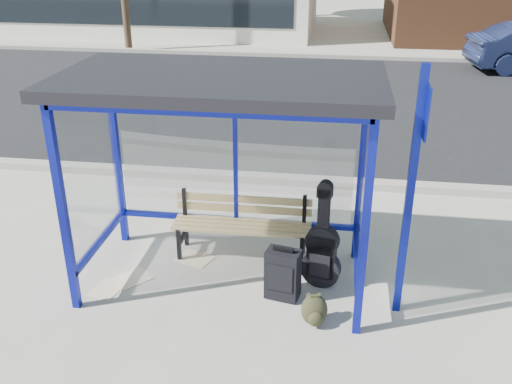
% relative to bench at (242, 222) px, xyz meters
% --- Properties ---
extents(ground, '(120.00, 120.00, 0.00)m').
position_rel_bench_xyz_m(ground, '(-0.10, -0.61, -0.45)').
color(ground, '#B2ADA0').
rests_on(ground, ground).
extents(curb_near, '(60.00, 0.25, 0.12)m').
position_rel_bench_xyz_m(curb_near, '(-0.10, 2.29, -0.39)').
color(curb_near, gray).
rests_on(curb_near, ground).
extents(street_asphalt, '(60.00, 10.00, 0.00)m').
position_rel_bench_xyz_m(street_asphalt, '(-0.10, 7.39, -0.45)').
color(street_asphalt, black).
rests_on(street_asphalt, ground).
extents(curb_far, '(60.00, 0.25, 0.12)m').
position_rel_bench_xyz_m(curb_far, '(-0.10, 12.49, -0.39)').
color(curb_far, gray).
rests_on(curb_far, ground).
extents(far_sidewalk, '(60.00, 4.00, 0.01)m').
position_rel_bench_xyz_m(far_sidewalk, '(-0.10, 14.39, -0.45)').
color(far_sidewalk, '#B2ADA0').
rests_on(far_sidewalk, ground).
extents(bus_shelter, '(3.30, 1.80, 2.42)m').
position_rel_bench_xyz_m(bus_shelter, '(-0.10, -0.54, 1.62)').
color(bus_shelter, '#0C138D').
rests_on(bus_shelter, ground).
extents(bench, '(1.70, 0.44, 0.80)m').
position_rel_bench_xyz_m(bench, '(0.00, 0.00, 0.00)').
color(bench, black).
rests_on(bench, ground).
extents(guitar_bag, '(0.47, 0.22, 1.23)m').
position_rel_bench_xyz_m(guitar_bag, '(1.00, -0.56, -0.00)').
color(guitar_bag, black).
rests_on(guitar_bag, ground).
extents(suitcase, '(0.41, 0.31, 0.64)m').
position_rel_bench_xyz_m(suitcase, '(0.59, -0.86, -0.16)').
color(suitcase, black).
rests_on(suitcase, ground).
extents(backpack, '(0.31, 0.29, 0.33)m').
position_rel_bench_xyz_m(backpack, '(0.97, -1.29, -0.30)').
color(backpack, '#282816').
rests_on(backpack, ground).
extents(sign_post, '(0.10, 0.33, 2.66)m').
position_rel_bench_xyz_m(sign_post, '(1.84, -0.91, 1.04)').
color(sign_post, navy).
rests_on(sign_post, ground).
extents(newspaper_a, '(0.39, 0.45, 0.01)m').
position_rel_bench_xyz_m(newspaper_a, '(-1.40, -1.00, -0.45)').
color(newspaper_a, white).
rests_on(newspaper_a, ground).
extents(newspaper_b, '(0.54, 0.54, 0.01)m').
position_rel_bench_xyz_m(newspaper_b, '(-1.20, -0.76, -0.45)').
color(newspaper_b, white).
rests_on(newspaper_b, ground).
extents(newspaper_c, '(0.51, 0.46, 0.01)m').
position_rel_bench_xyz_m(newspaper_c, '(-0.57, -0.21, -0.45)').
color(newspaper_c, white).
rests_on(newspaper_c, ground).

